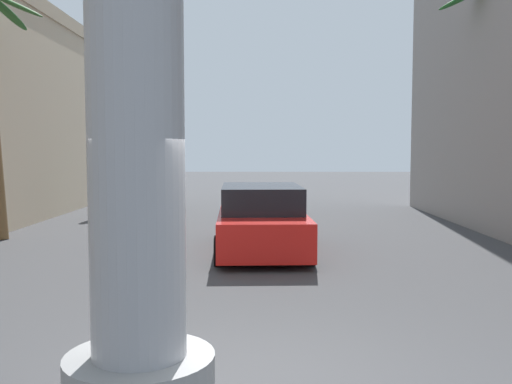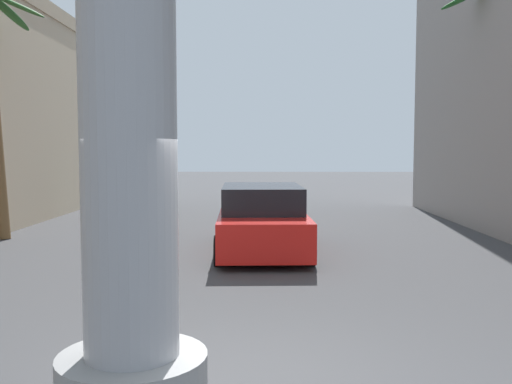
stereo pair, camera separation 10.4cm
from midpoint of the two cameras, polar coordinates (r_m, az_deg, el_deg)
ground_plane at (r=15.80m, az=-0.08°, el=-4.49°), size 90.23×90.23×0.00m
car_lead at (r=13.54m, az=0.29°, el=-2.81°), size 2.27×5.08×1.56m
palm_tree_mid_right at (r=18.18m, az=21.97°, el=10.01°), size 2.54×2.59×7.11m
pedestrian_far_left at (r=20.79m, az=-15.42°, el=0.20°), size 0.45×0.45×1.69m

